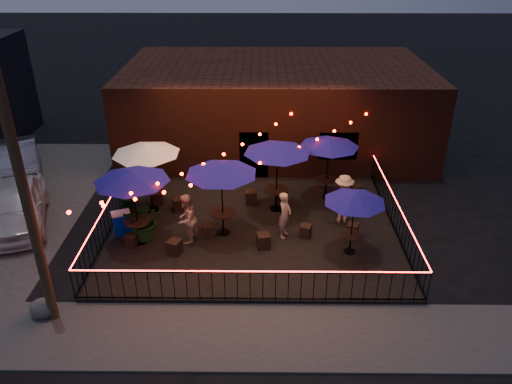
% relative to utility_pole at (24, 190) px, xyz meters
% --- Properties ---
extents(ground, '(110.00, 110.00, 0.00)m').
position_rel_utility_pole_xyz_m(ground, '(5.40, 2.60, -4.00)').
color(ground, black).
rests_on(ground, ground).
extents(patio, '(10.00, 8.00, 0.15)m').
position_rel_utility_pole_xyz_m(patio, '(5.40, 4.60, -3.92)').
color(patio, black).
rests_on(patio, ground).
extents(sidewalk, '(18.00, 2.50, 0.05)m').
position_rel_utility_pole_xyz_m(sidewalk, '(5.40, -0.65, -3.98)').
color(sidewalk, '#3C3937').
rests_on(sidewalk, ground).
extents(brick_building, '(14.00, 8.00, 4.00)m').
position_rel_utility_pole_xyz_m(brick_building, '(6.40, 12.59, -2.00)').
color(brick_building, '#3B1A10').
rests_on(brick_building, ground).
extents(utility_pole, '(0.26, 0.26, 8.00)m').
position_rel_utility_pole_xyz_m(utility_pole, '(0.00, 0.00, 0.00)').
color(utility_pole, '#382C17').
rests_on(utility_pole, ground).
extents(fence_front, '(10.00, 0.04, 1.04)m').
position_rel_utility_pole_xyz_m(fence_front, '(5.40, 0.60, -3.34)').
color(fence_front, black).
rests_on(fence_front, patio).
extents(fence_left, '(0.04, 8.00, 1.04)m').
position_rel_utility_pole_xyz_m(fence_left, '(0.40, 4.60, -3.34)').
color(fence_left, black).
rests_on(fence_left, patio).
extents(fence_right, '(0.04, 8.00, 1.04)m').
position_rel_utility_pole_xyz_m(fence_right, '(10.40, 4.60, -3.34)').
color(fence_right, black).
rests_on(fence_right, patio).
extents(festoon_lights, '(10.02, 8.72, 1.32)m').
position_rel_utility_pole_xyz_m(festoon_lights, '(4.39, 4.30, -1.48)').
color(festoon_lights, '#FF1100').
rests_on(festoon_lights, ground).
extents(cafe_table_0, '(2.56, 2.56, 2.69)m').
position_rel_utility_pole_xyz_m(cafe_table_0, '(1.60, 3.60, -1.40)').
color(cafe_table_0, black).
rests_on(cafe_table_0, patio).
extents(cafe_table_1, '(3.18, 3.18, 2.69)m').
position_rel_utility_pole_xyz_m(cafe_table_1, '(1.61, 5.79, -1.40)').
color(cafe_table_1, black).
rests_on(cafe_table_1, patio).
extents(cafe_table_2, '(3.19, 3.19, 2.66)m').
position_rel_utility_pole_xyz_m(cafe_table_2, '(4.39, 4.20, -1.42)').
color(cafe_table_2, black).
rests_on(cafe_table_2, patio).
extents(cafe_table_3, '(2.89, 2.89, 2.70)m').
position_rel_utility_pole_xyz_m(cafe_table_3, '(6.28, 5.90, -1.38)').
color(cafe_table_3, black).
rests_on(cafe_table_3, patio).
extents(cafe_table_4, '(2.42, 2.42, 2.17)m').
position_rel_utility_pole_xyz_m(cafe_table_4, '(8.61, 3.08, -1.87)').
color(cafe_table_4, black).
rests_on(cafe_table_4, patio).
extents(cafe_table_5, '(2.29, 2.29, 2.51)m').
position_rel_utility_pole_xyz_m(cafe_table_5, '(8.25, 6.90, -1.55)').
color(cafe_table_5, black).
rests_on(cafe_table_5, patio).
extents(bistro_chair_0, '(0.40, 0.40, 0.41)m').
position_rel_utility_pole_xyz_m(bistro_chair_0, '(1.37, 3.37, -3.64)').
color(bistro_chair_0, black).
rests_on(bistro_chair_0, patio).
extents(bistro_chair_1, '(0.53, 0.53, 0.48)m').
position_rel_utility_pole_xyz_m(bistro_chair_1, '(2.89, 2.94, -3.61)').
color(bistro_chair_1, black).
rests_on(bistro_chair_1, patio).
extents(bistro_chair_2, '(0.45, 0.45, 0.47)m').
position_rel_utility_pole_xyz_m(bistro_chair_2, '(1.73, 6.30, -3.62)').
color(bistro_chair_2, black).
rests_on(bistro_chair_2, patio).
extents(bistro_chair_3, '(0.48, 0.48, 0.45)m').
position_rel_utility_pole_xyz_m(bistro_chair_3, '(2.59, 5.83, -3.62)').
color(bistro_chair_3, black).
rests_on(bistro_chair_3, patio).
extents(bistro_chair_4, '(0.45, 0.45, 0.47)m').
position_rel_utility_pole_xyz_m(bistro_chair_4, '(3.90, 3.99, -3.62)').
color(bistro_chair_4, black).
rests_on(bistro_chair_4, patio).
extents(bistro_chair_5, '(0.50, 0.50, 0.50)m').
position_rel_utility_pole_xyz_m(bistro_chair_5, '(5.78, 3.32, -3.60)').
color(bistro_chair_5, black).
rests_on(bistro_chair_5, patio).
extents(bistro_chair_6, '(0.45, 0.45, 0.50)m').
position_rel_utility_pole_xyz_m(bistro_chair_6, '(5.32, 6.37, -3.60)').
color(bistro_chair_6, black).
rests_on(bistro_chair_6, patio).
extents(bistro_chair_7, '(0.51, 0.51, 0.49)m').
position_rel_utility_pole_xyz_m(bistro_chair_7, '(6.47, 6.31, -3.60)').
color(bistro_chair_7, black).
rests_on(bistro_chair_7, patio).
extents(bistro_chair_8, '(0.46, 0.46, 0.43)m').
position_rel_utility_pole_xyz_m(bistro_chair_8, '(7.24, 4.01, -3.63)').
color(bistro_chair_8, black).
rests_on(bistro_chair_8, patio).
extents(bistro_chair_9, '(0.49, 0.49, 0.45)m').
position_rel_utility_pole_xyz_m(bistro_chair_9, '(8.85, 4.06, -3.62)').
color(bistro_chair_9, black).
rests_on(bistro_chair_9, patio).
extents(bistro_chair_10, '(0.42, 0.42, 0.43)m').
position_rel_utility_pole_xyz_m(bistro_chair_10, '(7.96, 6.82, -3.64)').
color(bistro_chair_10, black).
rests_on(bistro_chair_10, patio).
extents(bistro_chair_11, '(0.43, 0.43, 0.43)m').
position_rel_utility_pole_xyz_m(bistro_chair_11, '(9.46, 7.05, -3.63)').
color(bistro_chair_11, black).
rests_on(bistro_chair_11, patio).
extents(patron_a, '(0.60, 0.71, 1.67)m').
position_rel_utility_pole_xyz_m(patron_a, '(6.50, 4.02, -3.02)').
color(patron_a, tan).
rests_on(patron_a, patio).
extents(patron_b, '(0.93, 1.04, 1.77)m').
position_rel_utility_pole_xyz_m(patron_b, '(3.23, 3.63, -2.97)').
color(patron_b, beige).
rests_on(patron_b, patio).
extents(patron_c, '(1.20, 0.72, 1.83)m').
position_rel_utility_pole_xyz_m(patron_c, '(8.62, 5.03, -2.94)').
color(patron_c, tan).
rests_on(patron_c, patio).
extents(potted_shrub_a, '(1.30, 1.13, 1.43)m').
position_rel_utility_pole_xyz_m(potted_shrub_a, '(1.80, 3.81, -3.13)').
color(potted_shrub_a, '#1E3E13').
rests_on(potted_shrub_a, patio).
extents(potted_shrub_b, '(0.86, 0.73, 1.45)m').
position_rel_utility_pole_xyz_m(potted_shrub_b, '(0.80, 5.73, -3.12)').
color(potted_shrub_b, '#0D350F').
rests_on(potted_shrub_b, patio).
extents(potted_shrub_c, '(0.73, 0.73, 1.19)m').
position_rel_utility_pole_xyz_m(potted_shrub_c, '(1.19, 8.07, -3.25)').
color(potted_shrub_c, '#0F4010').
rests_on(potted_shrub_c, patio).
extents(cooler, '(0.75, 0.65, 0.82)m').
position_rel_utility_pole_xyz_m(cooler, '(0.90, 4.14, -3.43)').
color(cooler, '#062AC1').
rests_on(cooler, patio).
extents(boulder, '(0.88, 0.78, 0.62)m').
position_rel_utility_pole_xyz_m(boulder, '(-0.30, 0.05, -3.69)').
color(boulder, '#3F3F3A').
rests_on(boulder, ground).
extents(car_white, '(3.25, 4.94, 1.56)m').
position_rel_utility_pole_xyz_m(car_white, '(-3.05, 4.99, -3.22)').
color(car_white, silver).
rests_on(car_white, ground).
extents(car_silver, '(3.37, 4.93, 1.54)m').
position_rel_utility_pole_xyz_m(car_silver, '(-4.63, 8.71, -3.23)').
color(car_silver, '#94949A').
rests_on(car_silver, ground).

